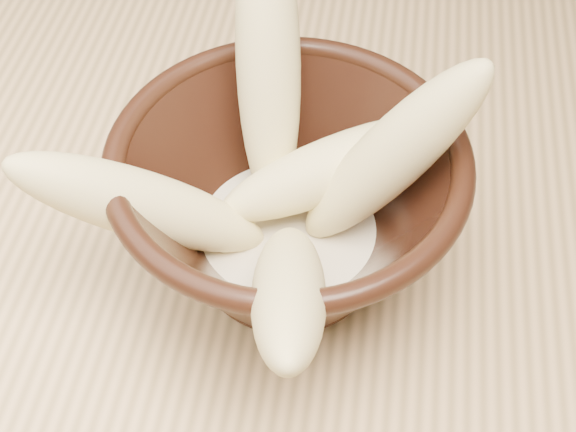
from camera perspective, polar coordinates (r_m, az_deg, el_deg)
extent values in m
cube|color=#E1B67C|center=(0.61, 13.81, -7.56)|extent=(1.20, 0.80, 0.04)
cylinder|color=tan|center=(1.19, -16.52, 0.01)|extent=(0.05, 0.05, 0.71)
cylinder|color=black|center=(0.60, 0.00, -3.45)|extent=(0.10, 0.10, 0.01)
cylinder|color=black|center=(0.58, 0.00, -2.05)|extent=(0.10, 0.10, 0.01)
torus|color=black|center=(0.51, 0.00, 4.14)|extent=(0.24, 0.24, 0.02)
cylinder|color=beige|center=(0.57, 0.00, -1.33)|extent=(0.13, 0.13, 0.02)
ellipsoid|color=#E8D989|center=(0.54, -1.41, 10.74)|extent=(0.07, 0.14, 0.20)
ellipsoid|color=#E8D989|center=(0.52, -10.18, 0.77)|extent=(0.18, 0.10, 0.14)
ellipsoid|color=#E8D989|center=(0.51, 7.32, 4.21)|extent=(0.14, 0.07, 0.17)
ellipsoid|color=#E8D989|center=(0.54, 3.29, 3.40)|extent=(0.17, 0.11, 0.08)
ellipsoid|color=#E8D989|center=(0.47, 0.06, -5.28)|extent=(0.07, 0.19, 0.14)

